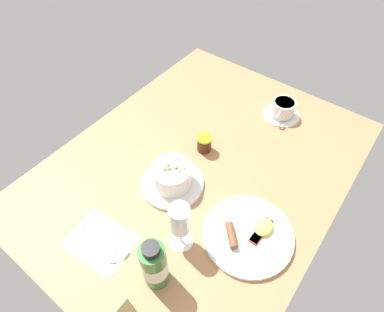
{
  "coord_description": "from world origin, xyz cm",
  "views": [
    {
      "loc": [
        53.44,
        37.19,
        81.05
      ],
      "look_at": [
        1.84,
        -1.92,
        4.7
      ],
      "focal_mm": 30.03,
      "sensor_mm": 36.0,
      "label": 1
    }
  ],
  "objects_px": {
    "sauce_bottle_green": "(154,265)",
    "cutlery_setting": "(101,242)",
    "porridge_bowl": "(172,177)",
    "jam_jar": "(204,143)",
    "breakfast_plate": "(249,234)",
    "coffee_cup": "(283,109)",
    "wine_glass": "(180,221)"
  },
  "relations": [
    {
      "from": "jam_jar",
      "to": "sauce_bottle_green",
      "type": "height_order",
      "value": "sauce_bottle_green"
    },
    {
      "from": "wine_glass",
      "to": "jam_jar",
      "type": "height_order",
      "value": "wine_glass"
    },
    {
      "from": "coffee_cup",
      "to": "sauce_bottle_green",
      "type": "xyz_separation_m",
      "value": [
        0.73,
        0.03,
        0.05
      ]
    },
    {
      "from": "coffee_cup",
      "to": "jam_jar",
      "type": "relative_size",
      "value": 2.29
    },
    {
      "from": "coffee_cup",
      "to": "breakfast_plate",
      "type": "xyz_separation_m",
      "value": [
        0.49,
        0.15,
        -0.02
      ]
    },
    {
      "from": "porridge_bowl",
      "to": "wine_glass",
      "type": "xyz_separation_m",
      "value": [
        0.13,
        0.14,
        0.07
      ]
    },
    {
      "from": "cutlery_setting",
      "to": "jam_jar",
      "type": "relative_size",
      "value": 3.18
    },
    {
      "from": "sauce_bottle_green",
      "to": "breakfast_plate",
      "type": "distance_m",
      "value": 0.28
    },
    {
      "from": "jam_jar",
      "to": "coffee_cup",
      "type": "bearing_deg",
      "value": 157.16
    },
    {
      "from": "coffee_cup",
      "to": "sauce_bottle_green",
      "type": "bearing_deg",
      "value": 2.2
    },
    {
      "from": "breakfast_plate",
      "to": "porridge_bowl",
      "type": "bearing_deg",
      "value": -91.36
    },
    {
      "from": "cutlery_setting",
      "to": "sauce_bottle_green",
      "type": "distance_m",
      "value": 0.2
    },
    {
      "from": "wine_glass",
      "to": "coffee_cup",
      "type": "bearing_deg",
      "value": -178.69
    },
    {
      "from": "cutlery_setting",
      "to": "sauce_bottle_green",
      "type": "bearing_deg",
      "value": 96.44
    },
    {
      "from": "sauce_bottle_green",
      "to": "cutlery_setting",
      "type": "bearing_deg",
      "value": -83.56
    },
    {
      "from": "wine_glass",
      "to": "breakfast_plate",
      "type": "xyz_separation_m",
      "value": [
        -0.12,
        0.14,
        -0.1
      ]
    },
    {
      "from": "cutlery_setting",
      "to": "coffee_cup",
      "type": "height_order",
      "value": "coffee_cup"
    },
    {
      "from": "porridge_bowl",
      "to": "cutlery_setting",
      "type": "relative_size",
      "value": 1.02
    },
    {
      "from": "coffee_cup",
      "to": "wine_glass",
      "type": "distance_m",
      "value": 0.62
    },
    {
      "from": "porridge_bowl",
      "to": "sauce_bottle_green",
      "type": "bearing_deg",
      "value": 31.81
    },
    {
      "from": "coffee_cup",
      "to": "wine_glass",
      "type": "relative_size",
      "value": 0.84
    },
    {
      "from": "porridge_bowl",
      "to": "jam_jar",
      "type": "bearing_deg",
      "value": -177.7
    },
    {
      "from": "wine_glass",
      "to": "porridge_bowl",
      "type": "bearing_deg",
      "value": -133.47
    },
    {
      "from": "cutlery_setting",
      "to": "wine_glass",
      "type": "height_order",
      "value": "wine_glass"
    },
    {
      "from": "porridge_bowl",
      "to": "sauce_bottle_green",
      "type": "relative_size",
      "value": 1.1
    },
    {
      "from": "coffee_cup",
      "to": "cutlery_setting",
      "type": "bearing_deg",
      "value": -11.53
    },
    {
      "from": "sauce_bottle_green",
      "to": "jam_jar",
      "type": "bearing_deg",
      "value": -159.39
    },
    {
      "from": "coffee_cup",
      "to": "jam_jar",
      "type": "distance_m",
      "value": 0.34
    },
    {
      "from": "porridge_bowl",
      "to": "coffee_cup",
      "type": "bearing_deg",
      "value": 165.79
    },
    {
      "from": "sauce_bottle_green",
      "to": "porridge_bowl",
      "type": "bearing_deg",
      "value": -148.19
    },
    {
      "from": "breakfast_plate",
      "to": "sauce_bottle_green",
      "type": "bearing_deg",
      "value": -27.56
    },
    {
      "from": "cutlery_setting",
      "to": "breakfast_plate",
      "type": "bearing_deg",
      "value": 130.19
    }
  ]
}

